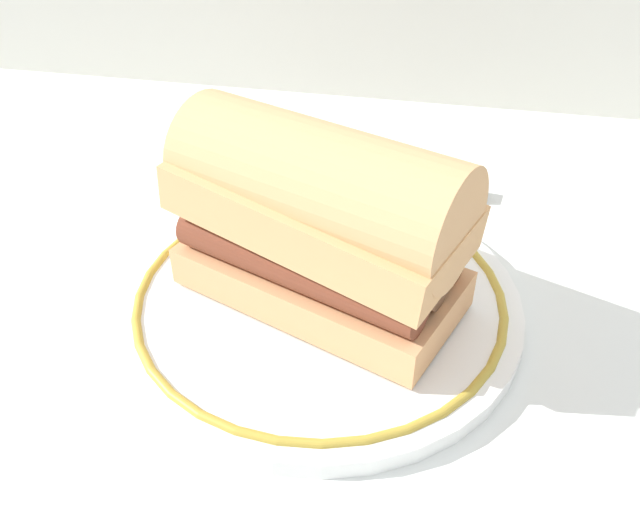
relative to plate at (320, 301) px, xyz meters
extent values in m
plane|color=silver|center=(0.01, -0.03, -0.01)|extent=(1.50, 1.50, 0.00)
cylinder|color=white|center=(0.00, 0.00, 0.00)|extent=(0.26, 0.26, 0.01)
torus|color=#B29333|center=(0.00, 0.00, 0.00)|extent=(0.24, 0.24, 0.01)
cube|color=tan|center=(0.00, 0.00, 0.02)|extent=(0.20, 0.15, 0.03)
cylinder|color=brown|center=(-0.01, -0.03, 0.05)|extent=(0.16, 0.09, 0.03)
cylinder|color=brown|center=(0.00, 0.00, 0.05)|extent=(0.16, 0.09, 0.03)
cylinder|color=brown|center=(0.01, 0.03, 0.05)|extent=(0.16, 0.09, 0.03)
cube|color=tan|center=(0.00, 0.00, 0.07)|extent=(0.20, 0.15, 0.04)
cylinder|color=tan|center=(0.00, 0.00, 0.09)|extent=(0.19, 0.13, 0.07)
cube|color=silver|center=(0.00, 0.18, -0.01)|extent=(0.11, 0.04, 0.01)
cube|color=black|center=(0.08, 0.16, 0.00)|extent=(0.06, 0.02, 0.01)
camera|label=1|loc=(0.06, -0.34, 0.30)|focal=38.70mm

